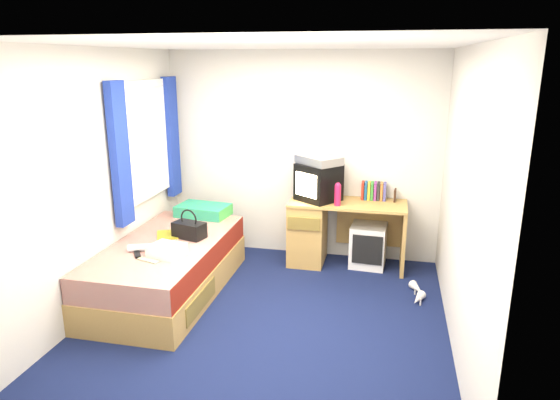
% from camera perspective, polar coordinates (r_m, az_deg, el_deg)
% --- Properties ---
extents(ground, '(3.40, 3.40, 0.00)m').
position_cam_1_polar(ground, '(4.69, -1.51, -13.39)').
color(ground, '#0C1438').
rests_on(ground, ground).
extents(room_shell, '(3.40, 3.40, 3.40)m').
position_cam_1_polar(room_shell, '(4.18, -1.65, 4.27)').
color(room_shell, white).
rests_on(room_shell, ground).
extents(bed, '(1.01, 2.00, 0.54)m').
position_cam_1_polar(bed, '(5.18, -12.64, -7.56)').
color(bed, tan).
rests_on(bed, ground).
extents(pillow, '(0.62, 0.44, 0.13)m').
position_cam_1_polar(pillow, '(5.84, -8.76, -1.18)').
color(pillow, teal).
rests_on(pillow, bed).
extents(desk, '(1.30, 0.55, 0.75)m').
position_cam_1_polar(desk, '(5.77, 4.92, -3.33)').
color(desk, tan).
rests_on(desk, ground).
extents(storage_cube, '(0.41, 0.41, 0.49)m').
position_cam_1_polar(storage_cube, '(5.80, 10.04, -5.12)').
color(storage_cube, white).
rests_on(storage_cube, ground).
extents(crt_tv, '(0.56, 0.56, 0.42)m').
position_cam_1_polar(crt_tv, '(5.62, 4.39, 2.04)').
color(crt_tv, black).
rests_on(crt_tv, desk).
extents(vcr, '(0.57, 0.55, 0.09)m').
position_cam_1_polar(vcr, '(5.57, 4.48, 4.57)').
color(vcr, '#B2B2B4').
rests_on(vcr, crt_tv).
extents(book_row, '(0.27, 0.13, 0.20)m').
position_cam_1_polar(book_row, '(5.76, 10.66, 1.02)').
color(book_row, maroon).
rests_on(book_row, desk).
extents(picture_frame, '(0.03, 0.12, 0.14)m').
position_cam_1_polar(picture_frame, '(5.74, 13.01, 0.54)').
color(picture_frame, black).
rests_on(picture_frame, desk).
extents(pink_water_bottle, '(0.09, 0.09, 0.23)m').
position_cam_1_polar(pink_water_bottle, '(5.45, 6.61, 0.52)').
color(pink_water_bottle, '#C91C4D').
rests_on(pink_water_bottle, desk).
extents(aerosol_can, '(0.05, 0.05, 0.18)m').
position_cam_1_polar(aerosol_can, '(5.66, 6.46, 0.84)').
color(aerosol_can, white).
rests_on(aerosol_can, desk).
extents(handbag, '(0.36, 0.26, 0.30)m').
position_cam_1_polar(handbag, '(5.14, -10.34, -3.32)').
color(handbag, black).
rests_on(handbag, bed).
extents(towel, '(0.35, 0.31, 0.10)m').
position_cam_1_polar(towel, '(4.74, -12.81, -5.61)').
color(towel, white).
rests_on(towel, bed).
extents(magazine, '(0.31, 0.34, 0.01)m').
position_cam_1_polar(magazine, '(5.27, -12.73, -3.90)').
color(magazine, yellow).
rests_on(magazine, bed).
extents(water_bottle, '(0.21, 0.14, 0.07)m').
position_cam_1_polar(water_bottle, '(4.90, -15.80, -5.28)').
color(water_bottle, white).
rests_on(water_bottle, bed).
extents(colour_swatch_fan, '(0.23, 0.13, 0.01)m').
position_cam_1_polar(colour_swatch_fan, '(4.66, -14.84, -6.68)').
color(colour_swatch_fan, yellow).
rests_on(colour_swatch_fan, bed).
extents(remote_control, '(0.13, 0.16, 0.02)m').
position_cam_1_polar(remote_control, '(4.81, -15.98, -6.01)').
color(remote_control, black).
rests_on(remote_control, bed).
extents(window_assembly, '(0.11, 1.42, 1.40)m').
position_cam_1_polar(window_assembly, '(5.57, -14.97, 6.26)').
color(window_assembly, silver).
rests_on(window_assembly, room_shell).
extents(white_heels, '(0.17, 0.47, 0.09)m').
position_cam_1_polar(white_heels, '(5.23, 15.46, -10.28)').
color(white_heels, silver).
rests_on(white_heels, ground).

